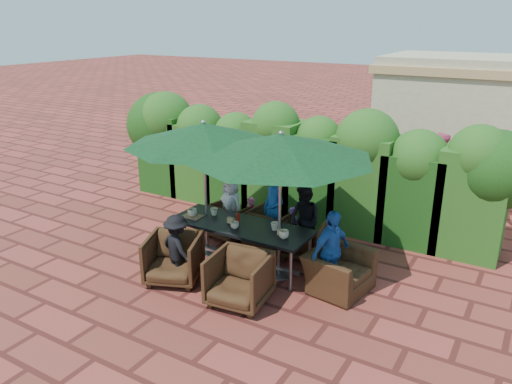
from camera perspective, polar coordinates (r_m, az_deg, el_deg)
The scene contains 32 objects.
ground at distance 9.10m, azimuth -2.11°, elevation -7.40°, with size 80.00×80.00×0.00m, color maroon.
dining_table at distance 8.55m, azimuth -1.74°, elevation -4.21°, with size 2.48×0.90×0.75m.
umbrella_left at distance 8.56m, azimuth -6.00°, elevation 6.56°, with size 2.70×2.70×2.46m.
umbrella_right at distance 7.70m, azimuth 2.84°, elevation 5.23°, with size 2.97×2.97×2.46m.
chair_far_left at distance 9.76m, azimuth -3.02°, elevation -3.09°, with size 0.73×0.68×0.75m, color black.
chair_far_mid at distance 9.35m, azimuth 1.53°, elevation -3.96°, with size 0.77×0.72×0.79m, color black.
chair_far_right at distance 9.01m, azimuth 5.40°, elevation -5.22°, with size 0.70×0.65×0.72m, color black.
chair_near_left at distance 8.26m, azimuth -9.42°, elevation -7.26°, with size 0.83×0.78×0.86m, color black.
chair_near_right at distance 7.53m, azimuth -1.93°, elevation -9.68°, with size 0.84×0.79×0.87m, color black.
chair_end_right at distance 7.98m, azimuth 9.49°, elevation -8.20°, with size 0.99×0.64×0.87m, color black.
adult_far_left at distance 9.81m, azimuth -2.82°, elevation -1.59°, with size 0.59×0.35×1.19m, color white.
adult_far_mid at distance 9.33m, azimuth 2.04°, elevation -2.07°, with size 0.50×0.40×1.38m, color #2059AD.
adult_far_right at distance 8.92m, azimuth 5.56°, elevation -3.39°, with size 0.63×0.39×1.32m, color black.
adult_near_left at distance 8.19m, azimuth -8.97°, elevation -6.36°, with size 0.73×0.33×1.14m, color black.
adult_end_right at distance 7.83m, azimuth 8.55°, elevation -6.77°, with size 0.79×0.39×1.34m, color #2059AD.
child_left at distance 9.75m, azimuth -0.54°, elevation -2.91°, with size 0.29×0.24×0.81m, color #E14F7E.
child_right at distance 9.31m, azimuth 4.12°, elevation -4.09°, with size 0.29×0.23×0.80m, color #9F51B0.
pedestrian_a at distance 11.95m, azimuth 16.15°, elevation 2.54°, with size 1.50×0.54×1.61m, color #23823F.
pedestrian_b at distance 11.84m, azimuth 19.91°, elevation 2.31°, with size 0.83×0.51×1.73m, color #E14F7E.
pedestrian_c at distance 11.48m, azimuth 25.54°, elevation 1.38°, with size 1.19×0.55×1.86m, color #9999A1.
cup_a at distance 8.93m, azimuth -7.29°, elevation -2.35°, with size 0.17×0.17×0.13m, color beige.
cup_b at distance 8.93m, azimuth -4.81°, elevation -2.26°, with size 0.14×0.14×0.13m, color beige.
cup_c at distance 8.36m, azimuth -2.45°, elevation -3.81°, with size 0.15×0.15×0.12m, color beige.
cup_d at distance 8.29m, azimuth 2.16°, elevation -3.94°, with size 0.14×0.14×0.13m, color beige.
cup_e at distance 8.00m, azimuth 3.18°, elevation -4.85°, with size 0.17×0.17×0.13m, color beige.
ketchup_bottle at distance 8.58m, azimuth -2.05°, elevation -2.97°, with size 0.04×0.04×0.17m, color #B20C0A.
sauce_bottle at distance 8.59m, azimuth -2.15°, elevation -2.94°, with size 0.04×0.04×0.17m, color #4C230C.
serving_tray at distance 8.92m, azimuth -7.25°, elevation -2.77°, with size 0.35×0.25×0.02m, color #8C6143.
number_block_left at distance 8.58m, azimuth -2.89°, elevation -3.25°, with size 0.12×0.06×0.10m, color tan.
number_block_right at distance 8.11m, azimuth 2.89°, elevation -4.62°, with size 0.12×0.06×0.10m, color tan.
hedge_wall at distance 10.61m, azimuth 3.72°, elevation 4.22°, with size 9.10×1.60×2.48m.
building at distance 14.06m, azimuth 26.60°, elevation 7.07°, with size 6.20×3.08×3.20m.
Camera 1 is at (4.44, -6.82, 4.07)m, focal length 35.00 mm.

